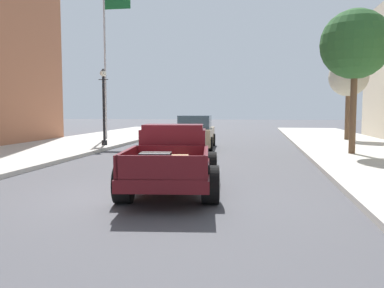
{
  "coord_description": "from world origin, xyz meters",
  "views": [
    {
      "loc": [
        2.5,
        -8.83,
        1.94
      ],
      "look_at": [
        0.75,
        2.09,
        1.0
      ],
      "focal_mm": 37.91,
      "sensor_mm": 36.0,
      "label": 1
    }
  ],
  "objects_px": {
    "street_tree_second": "(355,45)",
    "street_tree_third": "(348,77)",
    "car_background_tan": "(195,133)",
    "flagpole": "(108,47)",
    "hotrod_truck_maroon": "(173,158)",
    "street_lamp_far": "(104,101)"
  },
  "relations": [
    {
      "from": "street_tree_second",
      "to": "street_tree_third",
      "type": "relative_size",
      "value": 1.19
    },
    {
      "from": "car_background_tan",
      "to": "flagpole",
      "type": "bearing_deg",
      "value": 146.17
    },
    {
      "from": "hotrod_truck_maroon",
      "to": "street_lamp_far",
      "type": "xyz_separation_m",
      "value": [
        -5.62,
        9.85,
        1.63
      ]
    },
    {
      "from": "car_background_tan",
      "to": "street_lamp_far",
      "type": "distance_m",
      "value": 4.9
    },
    {
      "from": "car_background_tan",
      "to": "flagpole",
      "type": "height_order",
      "value": "flagpole"
    },
    {
      "from": "street_lamp_far",
      "to": "street_tree_third",
      "type": "height_order",
      "value": "street_tree_third"
    },
    {
      "from": "flagpole",
      "to": "street_tree_second",
      "type": "xyz_separation_m",
      "value": [
        12.89,
        -6.73,
        -1.24
      ]
    },
    {
      "from": "hotrod_truck_maroon",
      "to": "street_tree_second",
      "type": "relative_size",
      "value": 0.88
    },
    {
      "from": "car_background_tan",
      "to": "flagpole",
      "type": "relative_size",
      "value": 0.48
    },
    {
      "from": "hotrod_truck_maroon",
      "to": "street_lamp_far",
      "type": "bearing_deg",
      "value": 119.72
    },
    {
      "from": "hotrod_truck_maroon",
      "to": "car_background_tan",
      "type": "bearing_deg",
      "value": 95.67
    },
    {
      "from": "street_lamp_far",
      "to": "street_tree_second",
      "type": "bearing_deg",
      "value": -10.78
    },
    {
      "from": "street_tree_third",
      "to": "flagpole",
      "type": "bearing_deg",
      "value": -174.96
    },
    {
      "from": "flagpole",
      "to": "street_tree_third",
      "type": "height_order",
      "value": "flagpole"
    },
    {
      "from": "street_tree_second",
      "to": "car_background_tan",
      "type": "bearing_deg",
      "value": 158.59
    },
    {
      "from": "car_background_tan",
      "to": "street_tree_second",
      "type": "height_order",
      "value": "street_tree_second"
    },
    {
      "from": "car_background_tan",
      "to": "street_tree_second",
      "type": "bearing_deg",
      "value": -21.41
    },
    {
      "from": "street_tree_second",
      "to": "flagpole",
      "type": "bearing_deg",
      "value": 152.45
    },
    {
      "from": "hotrod_truck_maroon",
      "to": "street_lamp_far",
      "type": "height_order",
      "value": "street_lamp_far"
    },
    {
      "from": "flagpole",
      "to": "car_background_tan",
      "type": "bearing_deg",
      "value": -33.83
    },
    {
      "from": "street_lamp_far",
      "to": "flagpole",
      "type": "relative_size",
      "value": 0.42
    },
    {
      "from": "street_tree_second",
      "to": "street_tree_third",
      "type": "height_order",
      "value": "street_tree_second"
    }
  ]
}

